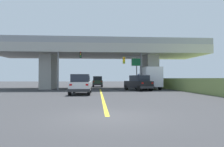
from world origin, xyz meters
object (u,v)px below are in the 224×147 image
suv_lead (81,84)px  box_truck (149,78)px  traffic_signal_nearside (135,66)px  sedan_oncoming (98,82)px  traffic_signal_farside (66,62)px  highway_sign (137,66)px  suv_crossing (138,83)px

suv_lead → box_truck: size_ratio=0.75×
traffic_signal_nearside → suv_lead: bearing=-133.1°
sedan_oncoming → traffic_signal_nearside: (5.25, -10.92, 2.34)m
traffic_signal_farside → box_truck: bearing=7.5°
suv_lead → traffic_signal_farside: (-2.59, 7.13, 2.83)m
traffic_signal_farside → traffic_signal_nearside: bearing=1.9°
sedan_oncoming → traffic_signal_farside: (-4.33, -11.24, 2.83)m
traffic_signal_nearside → traffic_signal_farside: 9.59m
highway_sign → traffic_signal_farside: bearing=-172.5°
suv_lead → traffic_signal_nearside: bearing=46.9°
traffic_signal_nearside → sedan_oncoming: bearing=115.7°
box_truck → highway_sign: (-1.97, -0.27, 1.83)m
suv_crossing → traffic_signal_farside: size_ratio=0.84×
traffic_signal_farside → highway_sign: bearing=7.5°
suv_lead → box_truck: 12.85m
box_truck → sedan_oncoming: bearing=128.5°
sedan_oncoming → highway_sign: bearing=-60.1°
traffic_signal_nearside → highway_sign: traffic_signal_nearside is taller
suv_lead → suv_crossing: (7.17, 5.82, -0.00)m
suv_crossing → traffic_signal_nearside: bearing=77.1°
box_truck → highway_sign: 2.70m
traffic_signal_nearside → box_truck: bearing=27.4°
suv_crossing → highway_sign: size_ratio=1.05×
suv_crossing → box_truck: (2.25, 2.90, 0.65)m
suv_crossing → sedan_oncoming: 13.67m
suv_lead → box_truck: bearing=42.8°
suv_lead → traffic_signal_nearside: size_ratio=0.91×
sedan_oncoming → traffic_signal_nearside: 12.34m
traffic_signal_nearside → highway_sign: size_ratio=1.11×
suv_lead → suv_crossing: 9.23m
highway_sign → box_truck: bearing=7.8°
suv_lead → traffic_signal_nearside: 10.48m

